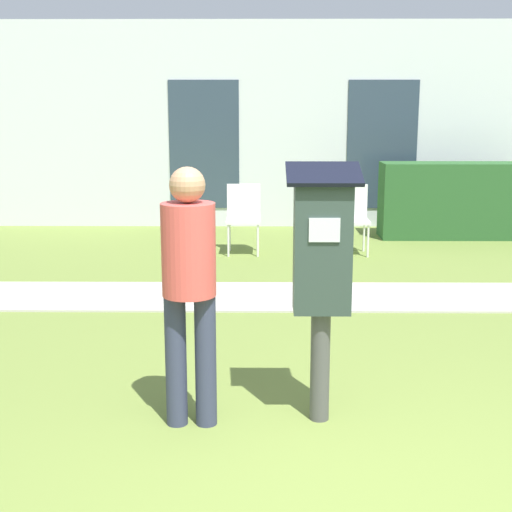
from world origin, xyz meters
The scene contains 7 objects.
sidewalk centered at (0.00, 3.92, 0.01)m, with size 12.00×1.10×0.02m.
building_facade centered at (0.00, 8.36, 1.60)m, with size 10.00×0.26×3.20m.
parking_meter centered at (-0.12, 1.05, 1.02)m, with size 0.44×0.31×1.59m.
person_standing centered at (-0.91, 0.98, 0.93)m, with size 0.32×0.32×1.58m.
outdoor_chair_left centered at (-0.73, 6.18, 0.53)m, with size 0.44×0.44×0.90m.
outdoor_chair_middle centered at (0.69, 6.16, 0.53)m, with size 0.44×0.44×0.90m.
hedge_row centered at (2.42, 7.29, 0.55)m, with size 2.33×0.60×1.10m.
Camera 1 is at (-0.48, -3.10, 1.93)m, focal length 50.00 mm.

